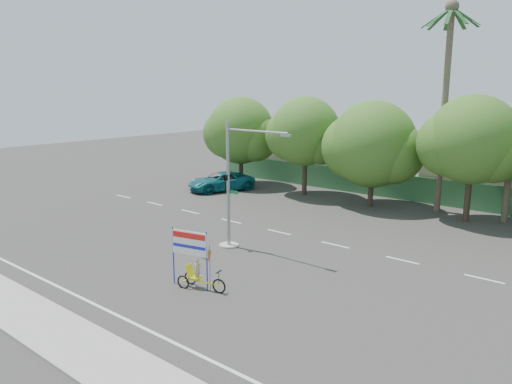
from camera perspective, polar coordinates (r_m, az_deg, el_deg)
The scene contains 12 objects.
ground at distance 23.89m, azimuth -5.29°, elevation -9.64°, with size 120.00×120.00×0.00m, color #33302D.
sidewalk_near at distance 19.81m, azimuth -21.41°, elevation -14.99°, with size 50.00×2.40×0.12m, color gray.
fence at distance 41.07m, azimuth 16.43°, elevation 0.51°, with size 38.00×0.08×2.00m, color #336B3D.
building_left at distance 49.44m, azimuth 7.96°, elevation 3.91°, with size 12.00×8.00×4.00m, color beige.
tree_far_left at distance 45.15m, azimuth -1.80°, elevation 6.80°, with size 7.14×6.00×7.96m.
tree_left at distance 40.83m, azimuth 5.61°, elevation 6.63°, with size 6.66×5.60×8.07m.
tree_center at distance 37.85m, azimuth 13.13°, elevation 5.07°, with size 7.62×6.40×7.85m.
tree_right at distance 35.20m, azimuth 23.43°, elevation 5.18°, with size 6.90×5.80×8.36m.
palm_short at distance 37.21m, azimuth 20.90°, elevation 11.29°, with size 3.73×3.79×14.45m.
traffic_signal at distance 27.26m, azimuth -2.74°, elevation -0.48°, with size 4.72×1.10×7.00m.
trike_billboard at distance 22.37m, azimuth -6.99°, elevation -8.22°, with size 2.71×0.97×2.71m.
pickup_truck at distance 43.12m, azimuth -4.03°, elevation 1.21°, with size 2.63×5.70×1.59m, color #0F616A.
Camera 1 is at (15.86, -15.59, 8.73)m, focal length 35.00 mm.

